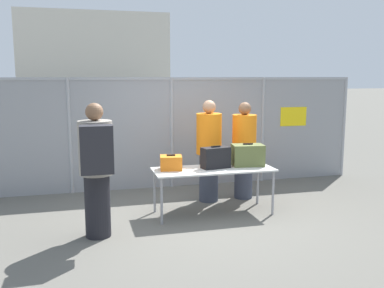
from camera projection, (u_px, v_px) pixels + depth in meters
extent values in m
plane|color=#605E56|center=(199.00, 218.00, 6.69)|extent=(120.00, 120.00, 0.00)
cylinder|color=#9EA0A5|center=(70.00, 136.00, 7.95)|extent=(0.07, 0.07, 2.17)
cylinder|color=#9EA0A5|center=(172.00, 133.00, 8.44)|extent=(0.07, 0.07, 2.17)
cylinder|color=#9EA0A5|center=(262.00, 130.00, 8.93)|extent=(0.07, 0.07, 2.17)
cylinder|color=#9EA0A5|center=(344.00, 127.00, 9.42)|extent=(0.07, 0.07, 2.17)
cube|color=gray|center=(172.00, 133.00, 8.44)|extent=(7.75, 0.01, 2.17)
cube|color=#9EA0A5|center=(171.00, 79.00, 8.27)|extent=(7.75, 0.04, 0.04)
cube|color=yellow|center=(293.00, 117.00, 9.06)|extent=(0.60, 0.01, 0.40)
cube|color=silver|center=(213.00, 169.00, 6.80)|extent=(1.92, 0.73, 0.02)
cylinder|color=#99999E|center=(162.00, 201.00, 6.34)|extent=(0.04, 0.04, 0.71)
cylinder|color=#99999E|center=(273.00, 193.00, 6.80)|extent=(0.04, 0.04, 0.71)
cylinder|color=#99999E|center=(155.00, 191.00, 6.92)|extent=(0.04, 0.04, 0.71)
cylinder|color=#99999E|center=(258.00, 184.00, 7.38)|extent=(0.04, 0.04, 0.71)
cube|color=orange|center=(171.00, 163.00, 6.72)|extent=(0.38, 0.35, 0.22)
cube|color=black|center=(171.00, 155.00, 6.70)|extent=(0.14, 0.05, 0.02)
cube|color=black|center=(216.00, 158.00, 6.82)|extent=(0.49, 0.30, 0.34)
cube|color=black|center=(216.00, 147.00, 6.79)|extent=(0.16, 0.06, 0.02)
cube|color=#566033|center=(248.00, 155.00, 7.01)|extent=(0.55, 0.39, 0.35)
cube|color=black|center=(248.00, 144.00, 6.98)|extent=(0.16, 0.05, 0.02)
cylinder|color=black|center=(98.00, 205.00, 5.86)|extent=(0.35, 0.35, 0.88)
cylinder|color=gray|center=(96.00, 148.00, 5.74)|extent=(0.46, 0.46, 0.73)
sphere|color=brown|center=(94.00, 112.00, 5.66)|extent=(0.24, 0.24, 0.24)
cube|color=#232328|center=(97.00, 149.00, 5.39)|extent=(0.41, 0.25, 0.61)
cylinder|color=#383D4C|center=(209.00, 177.00, 7.55)|extent=(0.34, 0.34, 0.85)
cylinder|color=orange|center=(209.00, 134.00, 7.43)|extent=(0.44, 0.44, 0.71)
sphere|color=#A57A5B|center=(209.00, 107.00, 7.35)|extent=(0.23, 0.23, 0.23)
cylinder|color=#383D4C|center=(244.00, 175.00, 7.74)|extent=(0.33, 0.33, 0.83)
cylinder|color=orange|center=(244.00, 134.00, 7.62)|extent=(0.43, 0.43, 0.69)
sphere|color=brown|center=(245.00, 108.00, 7.55)|extent=(0.22, 0.22, 0.22)
cube|color=white|center=(251.00, 147.00, 10.88)|extent=(2.47, 1.44, 0.50)
sphere|color=black|center=(246.00, 158.00, 10.05)|extent=(0.56, 0.56, 0.56)
sphere|color=black|center=(224.00, 148.00, 11.53)|extent=(0.56, 0.56, 0.56)
cylinder|color=#59595B|center=(187.00, 158.00, 10.49)|extent=(0.86, 0.06, 0.06)
cube|color=beige|center=(93.00, 60.00, 41.09)|extent=(12.56, 12.25, 7.52)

